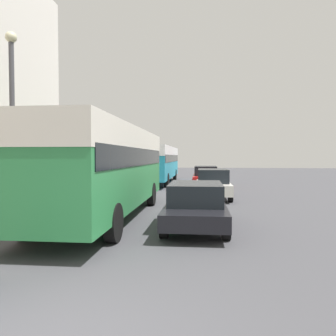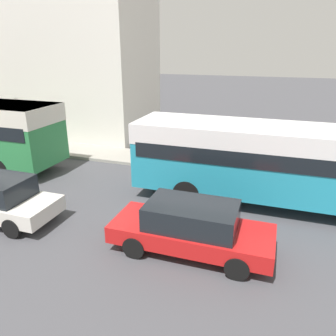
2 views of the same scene
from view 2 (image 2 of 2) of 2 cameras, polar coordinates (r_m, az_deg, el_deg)
The scene contains 4 objects.
building_midblock at distance 22.83m, azimuth -15.75°, elevation 18.93°, with size 5.85×9.22×10.52m.
bus_following at distance 12.29m, azimuth 20.90°, elevation 1.86°, with size 2.61×11.40×2.95m.
car_far_curb at distance 9.39m, azimuth 4.10°, elevation -10.22°, with size 1.83×4.56×1.48m.
pedestrian_near_curb at distance 15.75m, azimuth 8.32°, elevation 3.13°, with size 0.44×0.44×1.57m.
Camera 2 is at (9.87, 22.31, 5.54)m, focal length 35.00 mm.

